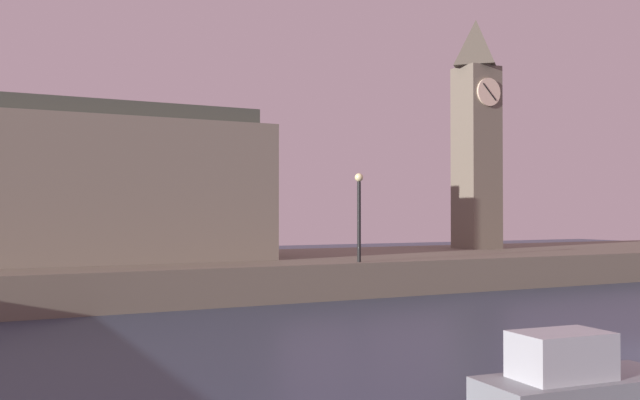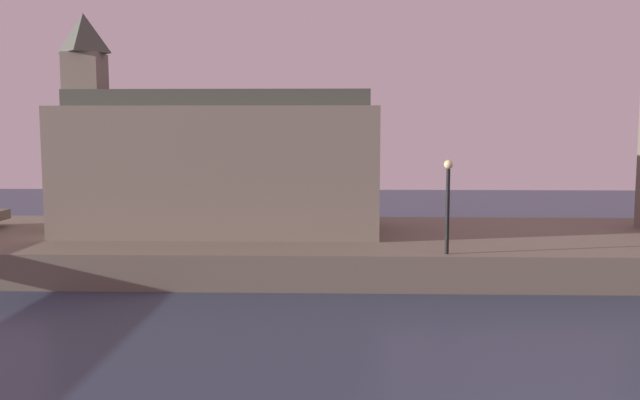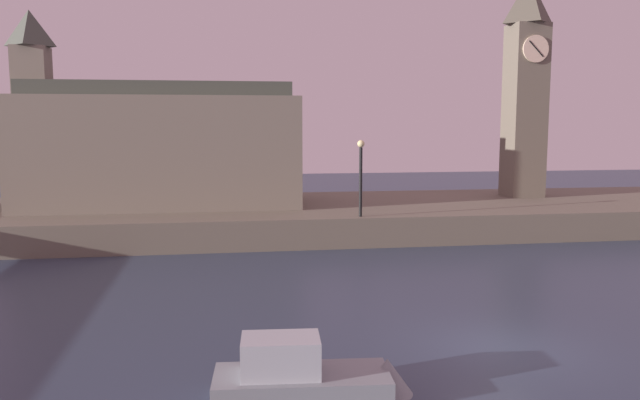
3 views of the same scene
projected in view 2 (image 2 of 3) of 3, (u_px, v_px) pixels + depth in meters
name	position (u px, v px, depth m)	size (l,w,h in m)	color
far_embankment	(444.00, 249.00, 32.33)	(70.00, 12.00, 1.50)	#6B6051
parliament_hall	(216.00, 163.00, 32.82)	(15.13, 6.53, 10.58)	slate
streetlamp	(448.00, 195.00, 26.72)	(0.36, 0.36, 3.78)	black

